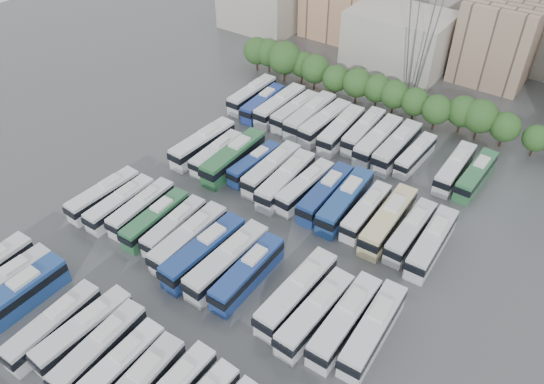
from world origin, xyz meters
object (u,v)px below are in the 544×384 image
Objects in this scene: bus_r0_s7 at (118,369)px; bus_r2_s13 at (432,242)px; bus_r3_s2 at (280,106)px; bus_r3_s8 at (378,140)px; bus_r1_s12 at (345,320)px; bus_r1_s13 at (373,329)px; bus_r0_s2 at (15,298)px; bus_r3_s13 at (476,175)px; bus_r3_s6 at (341,130)px; bus_r2_s12 at (411,231)px; bus_r1_s7 at (227,261)px; bus_r3_s7 at (364,131)px; bus_r1_s4 at (175,226)px; bus_r2_s4 at (254,163)px; bus_r1_s2 at (142,208)px; bus_r2_s7 at (305,187)px; bus_r3_s5 at (325,122)px; electricity_pylon at (427,1)px; bus_r2_s2 at (216,153)px; bus_r2_s6 at (286,180)px; bus_r1_s5 at (189,239)px; bus_r3_s12 at (455,168)px; bus_r1_s11 at (315,313)px; bus_r3_s0 at (252,94)px; bus_r1_s6 at (204,252)px; bus_r1_s0 at (104,195)px; bus_r3_s1 at (263,103)px; bus_r1_s3 at (156,219)px; bus_r0_s6 at (100,349)px; bus_r1_s10 at (297,293)px; bus_r2_s8 at (326,193)px; bus_r2_s9 at (345,201)px; bus_r3_s3 at (295,111)px; bus_r0_s1 at (7,282)px; bus_r2_s3 at (234,157)px; bus_r2_s1 at (203,143)px; bus_r0_s5 at (84,331)px; bus_r1_s8 at (248,273)px.

bus_r0_s7 is 41.33m from bus_r2_s13.
bus_r3_s8 is (19.81, -0.17, 0.03)m from bus_r3_s2.
bus_r1_s12 reaches higher than bus_r1_s13.
bus_r0_s2 reaches higher than bus_r3_s13.
bus_r2_s12 is at bearing -42.56° from bus_r3_s6.
bus_r1_s7 reaches higher than bus_r3_s7.
bus_r2_s12 is (26.74, 17.42, 0.11)m from bus_r1_s4.
bus_r2_s4 is at bearing 80.55° from bus_r0_s2.
bus_r0_s2 is 21.01m from bus_r1_s4.
bus_r1_s2 is 6.44m from bus_r1_s4.
bus_r2_s7 is 0.93× the size of bus_r3_s5.
electricity_pylon is 3.03× the size of bus_r2_s2.
bus_r1_s4 is 18.28m from bus_r2_s6.
bus_r3_s2 is (0.15, 54.72, -0.05)m from bus_r0_s2.
bus_r1_s5 is 1.06× the size of bus_r3_s12.
bus_r1_s5 is at bearing -147.76° from bus_r2_s13.
bus_r2_s2 is (-29.86, 18.31, -0.25)m from bus_r1_s11.
bus_r3_s0 is at bearing 173.49° from bus_r3_s6.
bus_r3_s6 is (0.10, 35.56, -0.07)m from bus_r1_s6.
bus_r1_s0 is 0.93× the size of bus_r2_s13.
bus_r1_s7 is 18.40m from bus_r2_s6.
bus_r3_s1 is at bearing 155.12° from bus_r2_s13.
bus_r2_s6 is (9.97, 17.38, 0.23)m from bus_r1_s3.
bus_r3_s8 reaches higher than bus_r3_s12.
bus_r0_s6 is 0.90× the size of bus_r1_s10.
bus_r1_s7 is 19.14m from bus_r2_s8.
bus_r1_s0 is at bearing -122.25° from bus_r3_s6.
bus_r2_s9 is 1.12× the size of bus_r3_s3.
bus_r3_s2 is 1.06× the size of bus_r3_s12.
bus_r1_s6 is at bearing 48.72° from bus_r0_s1.
bus_r3_s1 is (-36.39, 16.51, -0.04)m from bus_r2_s12.
bus_r2_s13 is (33.07, -0.07, -0.15)m from bus_r2_s3.
bus_r0_s7 is (19.94, -0.37, -0.00)m from bus_r0_s1.
bus_r1_s4 is 10.26m from bus_r1_s7.
bus_r0_s7 is 56.48m from bus_r3_s12.
electricity_pylon is 46.05m from bus_r2_s1.
bus_r2_s6 is at bearing 87.43° from bus_r0_s5.
bus_r2_s9 reaches higher than bus_r2_s1.
bus_r1_s4 is 0.90× the size of bus_r3_s7.
bus_r3_s0 is (-26.51, 36.42, -0.03)m from bus_r1_s8.
bus_r3_s5 is (-6.98, 53.87, 0.16)m from bus_r0_s7.
bus_r3_s12 is at bearing 0.01° from bus_r3_s8.
bus_r2_s7 is (6.54, 18.27, -0.13)m from bus_r1_s5.
bus_r1_s7 reaches higher than bus_r3_s6.
bus_r3_s3 reaches higher than bus_r1_s4.
bus_r3_s1 is at bearing 143.27° from bus_r2_s8.
bus_r3_s0 is at bearing 137.24° from bus_r1_s11.
bus_r3_s8 is (3.33, -1.35, 0.10)m from bus_r3_s7.
bus_r1_s3 is 0.92× the size of bus_r2_s13.
bus_r1_s5 is at bearing -77.90° from bus_r3_s3.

